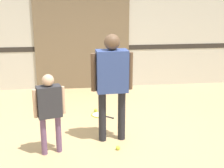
{
  "coord_description": "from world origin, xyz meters",
  "views": [
    {
      "loc": [
        -0.32,
        -4.82,
        2.36
      ],
      "look_at": [
        0.24,
        -0.11,
        0.97
      ],
      "focal_mm": 50.0,
      "sensor_mm": 36.0,
      "label": 1
    }
  ],
  "objects": [
    {
      "name": "racket_spare_on_floor",
      "position": [
        0.12,
        0.99,
        0.01
      ],
      "size": [
        0.5,
        0.45,
        0.03
      ],
      "rotation": [
        0.0,
        0.0,
        5.58
      ],
      "color": "#C6D838",
      "rests_on": "ground_plane"
    },
    {
      "name": "wall_panel",
      "position": [
        -0.14,
        2.91,
        1.18
      ],
      "size": [
        2.33,
        0.05,
        2.35
      ],
      "color": "#756047",
      "rests_on": "ground_plane"
    },
    {
      "name": "person_instructor",
      "position": [
        0.24,
        -0.11,
        1.09
      ],
      "size": [
        0.67,
        0.29,
        1.76
      ],
      "rotation": [
        0.0,
        0.0,
        0.05
      ],
      "color": "#232328",
      "rests_on": "ground_plane"
    },
    {
      "name": "tennis_ball_near_instructor",
      "position": [
        0.29,
        -0.48,
        0.03
      ],
      "size": [
        0.07,
        0.07,
        0.07
      ],
      "primitive_type": "sphere",
      "color": "#CCE038",
      "rests_on": "ground_plane"
    },
    {
      "name": "tennis_ball_by_spare_racket",
      "position": [
        0.05,
        1.19,
        0.03
      ],
      "size": [
        0.07,
        0.07,
        0.07
      ],
      "primitive_type": "sphere",
      "color": "#CCE038",
      "rests_on": "ground_plane"
    },
    {
      "name": "wall_back",
      "position": [
        0.0,
        2.97,
        1.6
      ],
      "size": [
        16.0,
        0.07,
        3.2
      ],
      "color": "beige",
      "rests_on": "ground_plane"
    },
    {
      "name": "ground_plane",
      "position": [
        0.0,
        0.0,
        0.0
      ],
      "size": [
        16.0,
        16.0,
        0.0
      ],
      "primitive_type": "plane",
      "color": "tan"
    },
    {
      "name": "person_student_left",
      "position": [
        -0.73,
        -0.45,
        0.77
      ],
      "size": [
        0.46,
        0.28,
        1.24
      ],
      "rotation": [
        0.0,
        0.0,
        0.27
      ],
      "color": "#6B4C70",
      "rests_on": "ground_plane"
    }
  ]
}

